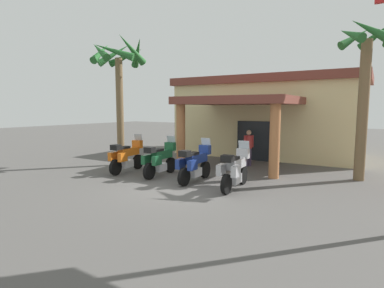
{
  "coord_description": "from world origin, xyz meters",
  "views": [
    {
      "loc": [
        6.33,
        -8.57,
        2.79
      ],
      "look_at": [
        -1.21,
        2.92,
        1.2
      ],
      "focal_mm": 29.08,
      "sensor_mm": 36.0,
      "label": 1
    }
  ],
  "objects_px": {
    "motorcycle_orange": "(127,156)",
    "motorcycle_green": "(160,159)",
    "pedestrian": "(249,145)",
    "motorcycle_blue": "(195,164)",
    "palm_tree_near_portico": "(365,72)",
    "palm_tree_roadside": "(118,69)",
    "motel_building": "(269,116)",
    "motorcycle_silver": "(235,169)"
  },
  "relations": [
    {
      "from": "motorcycle_orange",
      "to": "pedestrian",
      "type": "height_order",
      "value": "pedestrian"
    },
    {
      "from": "motorcycle_blue",
      "to": "motorcycle_silver",
      "type": "height_order",
      "value": "same"
    },
    {
      "from": "motel_building",
      "to": "palm_tree_roadside",
      "type": "bearing_deg",
      "value": -124.89
    },
    {
      "from": "motel_building",
      "to": "motorcycle_green",
      "type": "height_order",
      "value": "motel_building"
    },
    {
      "from": "motorcycle_blue",
      "to": "motorcycle_silver",
      "type": "relative_size",
      "value": 1.0
    },
    {
      "from": "palm_tree_near_portico",
      "to": "palm_tree_roadside",
      "type": "height_order",
      "value": "palm_tree_roadside"
    },
    {
      "from": "motorcycle_orange",
      "to": "palm_tree_near_portico",
      "type": "relative_size",
      "value": 0.36
    },
    {
      "from": "motorcycle_silver",
      "to": "palm_tree_roadside",
      "type": "distance_m",
      "value": 7.88
    },
    {
      "from": "pedestrian",
      "to": "motorcycle_blue",
      "type": "bearing_deg",
      "value": 117.58
    },
    {
      "from": "pedestrian",
      "to": "motorcycle_silver",
      "type": "bearing_deg",
      "value": 140.64
    },
    {
      "from": "palm_tree_near_portico",
      "to": "motorcycle_orange",
      "type": "bearing_deg",
      "value": -156.3
    },
    {
      "from": "motel_building",
      "to": "pedestrian",
      "type": "xyz_separation_m",
      "value": [
        0.59,
        -4.42,
        -1.31
      ]
    },
    {
      "from": "pedestrian",
      "to": "palm_tree_roadside",
      "type": "bearing_deg",
      "value": 63.58
    },
    {
      "from": "palm_tree_roadside",
      "to": "motorcycle_orange",
      "type": "bearing_deg",
      "value": -35.67
    },
    {
      "from": "motorcycle_green",
      "to": "motorcycle_silver",
      "type": "xyz_separation_m",
      "value": [
        3.48,
        -0.2,
        0.0
      ]
    },
    {
      "from": "motorcycle_green",
      "to": "motorcycle_orange",
      "type": "bearing_deg",
      "value": 90.59
    },
    {
      "from": "motorcycle_blue",
      "to": "pedestrian",
      "type": "bearing_deg",
      "value": -7.69
    },
    {
      "from": "motorcycle_blue",
      "to": "palm_tree_roadside",
      "type": "height_order",
      "value": "palm_tree_roadside"
    },
    {
      "from": "motel_building",
      "to": "pedestrian",
      "type": "relative_size",
      "value": 6.23
    },
    {
      "from": "pedestrian",
      "to": "palm_tree_near_portico",
      "type": "height_order",
      "value": "palm_tree_near_portico"
    },
    {
      "from": "motorcycle_blue",
      "to": "motorcycle_green",
      "type": "bearing_deg",
      "value": 86.39
    },
    {
      "from": "motorcycle_orange",
      "to": "motorcycle_green",
      "type": "xyz_separation_m",
      "value": [
        1.74,
        0.16,
        0.0
      ]
    },
    {
      "from": "motorcycle_silver",
      "to": "pedestrian",
      "type": "xyz_separation_m",
      "value": [
        -1.31,
        4.26,
        0.32
      ]
    },
    {
      "from": "palm_tree_roadside",
      "to": "motel_building",
      "type": "bearing_deg",
      "value": 57.39
    },
    {
      "from": "motorcycle_silver",
      "to": "palm_tree_near_portico",
      "type": "bearing_deg",
      "value": -46.02
    },
    {
      "from": "motorcycle_silver",
      "to": "motorcycle_green",
      "type": "bearing_deg",
      "value": 82.59
    },
    {
      "from": "motorcycle_green",
      "to": "pedestrian",
      "type": "bearing_deg",
      "value": -32.78
    },
    {
      "from": "motel_building",
      "to": "motorcycle_silver",
      "type": "xyz_separation_m",
      "value": [
        1.89,
        -8.68,
        -1.63
      ]
    },
    {
      "from": "pedestrian",
      "to": "motorcycle_orange",
      "type": "bearing_deg",
      "value": 80.72
    },
    {
      "from": "palm_tree_near_portico",
      "to": "motorcycle_blue",
      "type": "bearing_deg",
      "value": -144.51
    },
    {
      "from": "motorcycle_green",
      "to": "palm_tree_roadside",
      "type": "relative_size",
      "value": 0.36
    },
    {
      "from": "palm_tree_near_portico",
      "to": "pedestrian",
      "type": "bearing_deg",
      "value": 175.19
    },
    {
      "from": "motorcycle_orange",
      "to": "palm_tree_roadside",
      "type": "relative_size",
      "value": 0.36
    },
    {
      "from": "motorcycle_orange",
      "to": "motorcycle_blue",
      "type": "xyz_separation_m",
      "value": [
        3.48,
        0.1,
        0.0
      ]
    },
    {
      "from": "motorcycle_green",
      "to": "palm_tree_roadside",
      "type": "distance_m",
      "value": 5.2
    },
    {
      "from": "motorcycle_orange",
      "to": "palm_tree_roadside",
      "type": "height_order",
      "value": "palm_tree_roadside"
    },
    {
      "from": "motorcycle_green",
      "to": "palm_tree_near_portico",
      "type": "distance_m",
      "value": 8.57
    },
    {
      "from": "motorcycle_blue",
      "to": "palm_tree_near_portico",
      "type": "distance_m",
      "value": 7.26
    },
    {
      "from": "motorcycle_blue",
      "to": "motorcycle_orange",
      "type": "bearing_deg",
      "value": 89.96
    },
    {
      "from": "motorcycle_green",
      "to": "palm_tree_near_portico",
      "type": "bearing_deg",
      "value": -66.87
    },
    {
      "from": "motorcycle_orange",
      "to": "motorcycle_green",
      "type": "height_order",
      "value": "same"
    },
    {
      "from": "motorcycle_orange",
      "to": "palm_tree_roadside",
      "type": "xyz_separation_m",
      "value": [
        -1.51,
        1.08,
        3.95
      ]
    }
  ]
}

